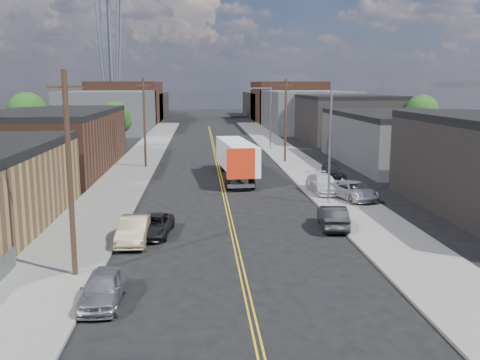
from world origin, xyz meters
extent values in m
plane|color=black|center=(0.00, 60.00, 0.00)|extent=(260.00, 260.00, 0.00)
cube|color=gold|center=(0.00, 45.00, 0.01)|extent=(0.32, 120.00, 0.01)
cube|color=slate|center=(-9.50, 45.00, 0.07)|extent=(5.00, 140.00, 0.15)
cube|color=slate|center=(9.50, 45.00, 0.07)|extent=(5.00, 140.00, 0.15)
cube|color=#46261C|center=(-18.00, 44.00, 3.00)|extent=(12.00, 26.00, 6.00)
cube|color=black|center=(-18.00, 44.00, 6.30)|extent=(12.00, 26.00, 0.60)
cube|color=navy|center=(15.20, 20.00, 3.60)|extent=(0.30, 20.00, 0.80)
cube|color=#3D3D3F|center=(22.00, 46.00, 2.75)|extent=(14.00, 24.00, 5.50)
cube|color=black|center=(22.00, 46.00, 5.80)|extent=(14.00, 24.00, 0.60)
cube|color=black|center=(22.00, 72.00, 3.50)|extent=(14.00, 22.00, 7.00)
cube|color=black|center=(22.00, 72.00, 7.30)|extent=(14.00, 22.00, 0.60)
cube|color=#3D3D3F|center=(-20.00, 95.00, 4.00)|extent=(16.00, 30.00, 8.00)
cube|color=#3D3D3F|center=(20.00, 95.00, 4.00)|extent=(16.00, 30.00, 8.00)
cube|color=#46261C|center=(-20.00, 120.00, 5.00)|extent=(16.00, 26.00, 10.00)
cube|color=#46261C|center=(20.00, 120.00, 5.00)|extent=(16.00, 26.00, 10.00)
cube|color=black|center=(-20.00, 140.00, 3.50)|extent=(16.00, 40.00, 7.00)
cube|color=black|center=(20.00, 140.00, 3.50)|extent=(16.00, 40.00, 7.00)
cylinder|color=gray|center=(-22.00, 110.00, 15.00)|extent=(0.80, 0.80, 30.00)
cylinder|color=gray|center=(-23.76, 108.24, 15.00)|extent=(1.94, 1.94, 29.98)
cylinder|color=gray|center=(-20.24, 108.24, 15.00)|extent=(1.94, 1.94, 29.98)
cylinder|color=gray|center=(-23.76, 111.76, 15.00)|extent=(1.94, 1.94, 29.98)
cylinder|color=gray|center=(-20.24, 111.76, 15.00)|extent=(1.94, 1.94, 29.98)
cylinder|color=gray|center=(8.00, 25.00, 4.50)|extent=(0.18, 0.18, 9.00)
cylinder|color=gray|center=(6.50, 25.00, 8.80)|extent=(3.00, 0.12, 0.12)
cube|color=gray|center=(5.00, 25.00, 8.70)|extent=(0.60, 0.25, 0.18)
cylinder|color=gray|center=(8.00, 60.00, 4.50)|extent=(0.18, 0.18, 9.00)
cylinder|color=gray|center=(6.50, 60.00, 8.80)|extent=(3.00, 0.12, 0.12)
cube|color=gray|center=(5.00, 60.00, 8.70)|extent=(0.60, 0.25, 0.18)
cylinder|color=black|center=(-8.20, 10.00, 5.00)|extent=(0.26, 0.26, 10.00)
cube|color=black|center=(-8.20, 10.00, 9.20)|extent=(1.60, 0.12, 0.12)
cylinder|color=black|center=(-8.20, 45.00, 5.00)|extent=(0.26, 0.26, 10.00)
cube|color=black|center=(-8.20, 45.00, 9.20)|extent=(1.60, 0.12, 0.12)
cylinder|color=black|center=(8.20, 48.00, 5.00)|extent=(0.26, 0.26, 10.00)
cube|color=black|center=(8.20, 48.00, 9.20)|extent=(1.60, 0.12, 0.12)
cylinder|color=black|center=(-24.00, 55.00, 2.25)|extent=(0.36, 0.36, 4.50)
sphere|color=#133B10|center=(-24.00, 55.00, 5.85)|extent=(5.04, 5.04, 5.04)
sphere|color=#133B10|center=(-23.40, 55.30, 4.95)|extent=(3.96, 3.96, 3.96)
sphere|color=#133B10|center=(-24.50, 54.60, 5.22)|extent=(3.60, 3.60, 3.60)
cylinder|color=black|center=(-14.00, 62.00, 1.88)|extent=(0.36, 0.36, 3.75)
sphere|color=#133B10|center=(-14.00, 62.00, 4.88)|extent=(4.20, 4.20, 4.20)
sphere|color=#133B10|center=(-13.40, 62.30, 4.12)|extent=(3.30, 3.30, 3.30)
sphere|color=#133B10|center=(-14.50, 61.60, 4.35)|extent=(3.00, 3.00, 3.00)
cylinder|color=black|center=(30.00, 60.00, 2.12)|extent=(0.36, 0.36, 4.25)
sphere|color=#133B10|center=(30.00, 60.00, 5.53)|extent=(4.76, 4.76, 4.76)
sphere|color=#133B10|center=(30.60, 60.30, 4.68)|extent=(3.74, 3.74, 3.74)
sphere|color=#133B10|center=(29.50, 59.60, 4.93)|extent=(3.40, 3.40, 3.40)
cube|color=silver|center=(1.50, 36.20, 2.50)|extent=(3.60, 11.72, 2.69)
cube|color=#B8280E|center=(1.50, 30.44, 2.50)|extent=(2.52, 0.36, 2.71)
cube|color=gray|center=(1.50, 30.44, 0.53)|extent=(2.42, 0.83, 0.25)
cube|color=black|center=(1.50, 43.32, 1.49)|extent=(2.69, 3.29, 2.98)
cylinder|color=black|center=(1.50, 31.84, 0.48)|extent=(2.58, 1.20, 0.96)
cylinder|color=black|center=(1.50, 43.32, 0.48)|extent=(2.49, 1.19, 0.96)
imported|color=#939698|center=(-6.26, 6.61, 0.71)|extent=(1.69, 4.17, 1.42)
imported|color=#9C8966|center=(-6.01, 15.65, 0.78)|extent=(1.75, 4.76, 1.56)
imported|color=black|center=(-5.02, 17.15, 0.65)|extent=(2.60, 4.84, 1.29)
imported|color=black|center=(6.60, 18.02, 0.76)|extent=(2.11, 4.77, 1.52)
imported|color=silver|center=(10.28, 25.99, 0.86)|extent=(3.66, 5.59, 1.43)
imported|color=silver|center=(8.51, 29.00, 0.92)|extent=(2.48, 5.40, 1.53)
imported|color=black|center=(11.00, 36.42, 0.92)|extent=(2.52, 4.74, 1.53)
imported|color=black|center=(2.33, 52.79, 0.81)|extent=(2.87, 5.88, 1.61)
camera|label=1|loc=(-2.01, -15.45, 9.31)|focal=40.00mm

